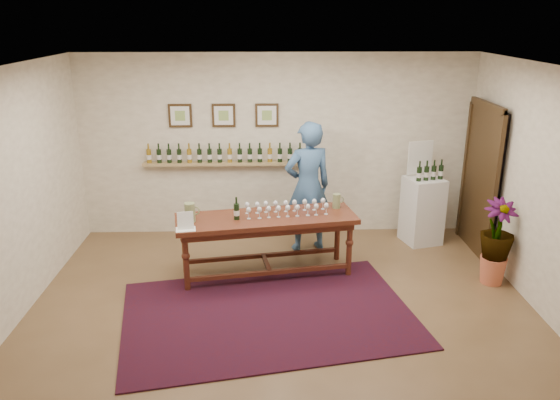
{
  "coord_description": "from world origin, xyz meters",
  "views": [
    {
      "loc": [
        -0.18,
        -5.7,
        3.32
      ],
      "look_at": [
        0.0,
        0.8,
        1.1
      ],
      "focal_mm": 35.0,
      "sensor_mm": 36.0,
      "label": 1
    }
  ],
  "objects_px": {
    "display_pedestal": "(422,210)",
    "person": "(308,187)",
    "potted_plant": "(496,242)",
    "tasting_table": "(266,225)"
  },
  "relations": [
    {
      "from": "display_pedestal",
      "to": "person",
      "type": "xyz_separation_m",
      "value": [
        -1.76,
        -0.22,
        0.45
      ]
    },
    {
      "from": "display_pedestal",
      "to": "potted_plant",
      "type": "bearing_deg",
      "value": -67.9
    },
    {
      "from": "display_pedestal",
      "to": "potted_plant",
      "type": "relative_size",
      "value": 1.03
    },
    {
      "from": "tasting_table",
      "to": "person",
      "type": "height_order",
      "value": "person"
    },
    {
      "from": "display_pedestal",
      "to": "tasting_table",
      "type": "bearing_deg",
      "value": -156.09
    },
    {
      "from": "person",
      "to": "potted_plant",
      "type": "bearing_deg",
      "value": 137.36
    },
    {
      "from": "potted_plant",
      "to": "display_pedestal",
      "type": "bearing_deg",
      "value": 112.1
    },
    {
      "from": "tasting_table",
      "to": "person",
      "type": "relative_size",
      "value": 1.27
    },
    {
      "from": "tasting_table",
      "to": "display_pedestal",
      "type": "distance_m",
      "value": 2.6
    },
    {
      "from": "potted_plant",
      "to": "person",
      "type": "xyz_separation_m",
      "value": [
        -2.32,
        1.16,
        0.39
      ]
    }
  ]
}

